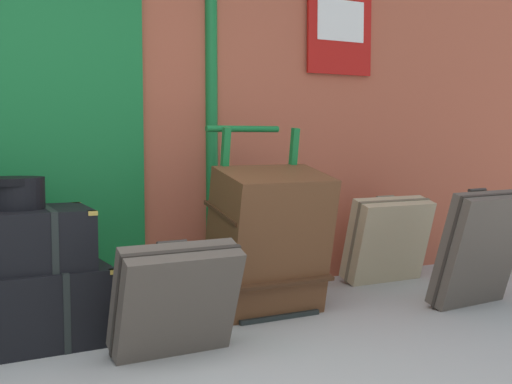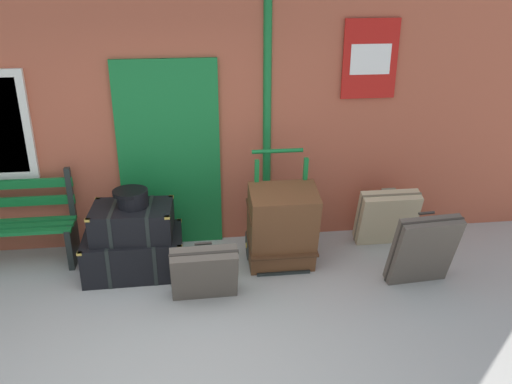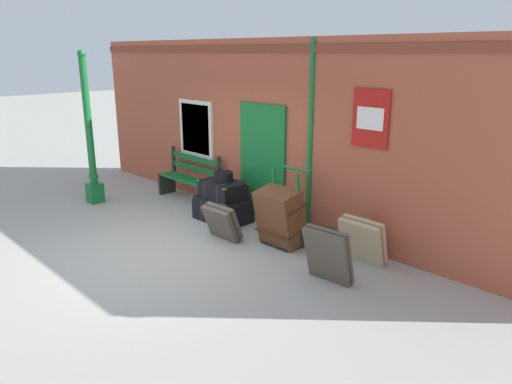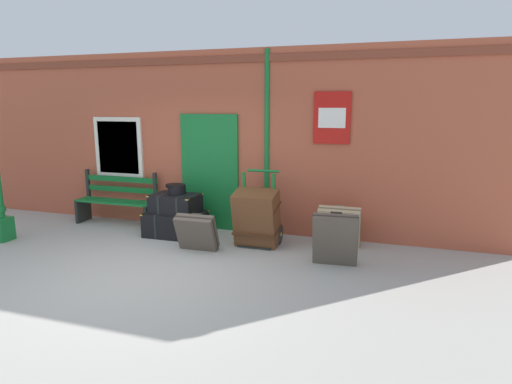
{
  "view_description": "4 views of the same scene",
  "coord_description": "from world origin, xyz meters",
  "px_view_note": "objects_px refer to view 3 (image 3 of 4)",
  "views": [
    {
      "loc": [
        -0.85,
        -1.89,
        1.11
      ],
      "look_at": [
        1.17,
        1.9,
        0.77
      ],
      "focal_mm": 45.78,
      "sensor_mm": 36.0,
      "label": 1
    },
    {
      "loc": [
        0.27,
        -3.21,
        2.96
      ],
      "look_at": [
        0.89,
        1.74,
        0.87
      ],
      "focal_mm": 37.75,
      "sensor_mm": 36.0,
      "label": 2
    },
    {
      "loc": [
        5.98,
        -3.6,
        2.98
      ],
      "look_at": [
        0.63,
        1.67,
        0.78
      ],
      "focal_mm": 33.79,
      "sensor_mm": 36.0,
      "label": 3
    },
    {
      "loc": [
        3.16,
        -4.61,
        2.25
      ],
      "look_at": [
        1.11,
        1.81,
        0.87
      ],
      "focal_mm": 29.84,
      "sensor_mm": 36.0,
      "label": 4
    }
  ],
  "objects_px": {
    "steamer_trunk_middle": "(223,190)",
    "suitcase_slate": "(222,222)",
    "steamer_trunk_base": "(223,209)",
    "round_hatbox": "(224,176)",
    "platform_bench": "(190,179)",
    "suitcase_olive": "(328,255)",
    "large_brown_trunk": "(280,217)",
    "lamp_post": "(91,147)",
    "suitcase_brown": "(363,240)",
    "porters_trolley": "(287,226)"
  },
  "relations": [
    {
      "from": "steamer_trunk_middle",
      "to": "suitcase_slate",
      "type": "xyz_separation_m",
      "value": [
        0.69,
        -0.62,
        -0.28
      ]
    },
    {
      "from": "steamer_trunk_base",
      "to": "round_hatbox",
      "type": "bearing_deg",
      "value": 29.87
    },
    {
      "from": "platform_bench",
      "to": "suitcase_olive",
      "type": "height_order",
      "value": "platform_bench"
    },
    {
      "from": "platform_bench",
      "to": "large_brown_trunk",
      "type": "xyz_separation_m",
      "value": [
        2.96,
        -0.47,
        0.03
      ]
    },
    {
      "from": "lamp_post",
      "to": "suitcase_brown",
      "type": "distance_m",
      "value": 5.71
    },
    {
      "from": "lamp_post",
      "to": "suitcase_brown",
      "type": "bearing_deg",
      "value": 14.39
    },
    {
      "from": "lamp_post",
      "to": "steamer_trunk_middle",
      "type": "distance_m",
      "value": 2.97
    },
    {
      "from": "steamer_trunk_middle",
      "to": "large_brown_trunk",
      "type": "distance_m",
      "value": 1.53
    },
    {
      "from": "steamer_trunk_middle",
      "to": "suitcase_olive",
      "type": "relative_size",
      "value": 1.05
    },
    {
      "from": "steamer_trunk_middle",
      "to": "large_brown_trunk",
      "type": "xyz_separation_m",
      "value": [
        1.52,
        -0.12,
        -0.1
      ]
    },
    {
      "from": "steamer_trunk_middle",
      "to": "porters_trolley",
      "type": "relative_size",
      "value": 0.69
    },
    {
      "from": "platform_bench",
      "to": "steamer_trunk_middle",
      "type": "bearing_deg",
      "value": -13.67
    },
    {
      "from": "platform_bench",
      "to": "suitcase_brown",
      "type": "height_order",
      "value": "platform_bench"
    },
    {
      "from": "large_brown_trunk",
      "to": "suitcase_slate",
      "type": "height_order",
      "value": "large_brown_trunk"
    },
    {
      "from": "round_hatbox",
      "to": "steamer_trunk_base",
      "type": "bearing_deg",
      "value": -150.13
    },
    {
      "from": "large_brown_trunk",
      "to": "steamer_trunk_base",
      "type": "bearing_deg",
      "value": 175.34
    },
    {
      "from": "suitcase_olive",
      "to": "suitcase_brown",
      "type": "bearing_deg",
      "value": 93.03
    },
    {
      "from": "platform_bench",
      "to": "steamer_trunk_middle",
      "type": "relative_size",
      "value": 1.92
    },
    {
      "from": "steamer_trunk_middle",
      "to": "round_hatbox",
      "type": "height_order",
      "value": "round_hatbox"
    },
    {
      "from": "steamer_trunk_base",
      "to": "lamp_post",
      "type": "bearing_deg",
      "value": -156.75
    },
    {
      "from": "suitcase_slate",
      "to": "platform_bench",
      "type": "bearing_deg",
      "value": 155.54
    },
    {
      "from": "large_brown_trunk",
      "to": "suitcase_olive",
      "type": "height_order",
      "value": "large_brown_trunk"
    },
    {
      "from": "steamer_trunk_middle",
      "to": "suitcase_slate",
      "type": "height_order",
      "value": "steamer_trunk_middle"
    },
    {
      "from": "lamp_post",
      "to": "steamer_trunk_base",
      "type": "height_order",
      "value": "lamp_post"
    },
    {
      "from": "suitcase_olive",
      "to": "suitcase_slate",
      "type": "height_order",
      "value": "suitcase_olive"
    },
    {
      "from": "platform_bench",
      "to": "suitcase_olive",
      "type": "distance_m",
      "value": 4.39
    },
    {
      "from": "suitcase_olive",
      "to": "lamp_post",
      "type": "bearing_deg",
      "value": -174.58
    },
    {
      "from": "round_hatbox",
      "to": "porters_trolley",
      "type": "height_order",
      "value": "porters_trolley"
    },
    {
      "from": "platform_bench",
      "to": "suitcase_olive",
      "type": "relative_size",
      "value": 2.02
    },
    {
      "from": "suitcase_brown",
      "to": "suitcase_olive",
      "type": "height_order",
      "value": "suitcase_olive"
    },
    {
      "from": "porters_trolley",
      "to": "large_brown_trunk",
      "type": "distance_m",
      "value": 0.27
    },
    {
      "from": "suitcase_brown",
      "to": "porters_trolley",
      "type": "bearing_deg",
      "value": -170.53
    },
    {
      "from": "steamer_trunk_base",
      "to": "suitcase_brown",
      "type": "distance_m",
      "value": 2.82
    },
    {
      "from": "lamp_post",
      "to": "suitcase_slate",
      "type": "relative_size",
      "value": 4.72
    },
    {
      "from": "steamer_trunk_middle",
      "to": "suitcase_brown",
      "type": "distance_m",
      "value": 2.81
    },
    {
      "from": "round_hatbox",
      "to": "steamer_trunk_middle",
      "type": "bearing_deg",
      "value": -119.02
    },
    {
      "from": "suitcase_brown",
      "to": "suitcase_slate",
      "type": "bearing_deg",
      "value": -157.11
    },
    {
      "from": "platform_bench",
      "to": "steamer_trunk_base",
      "type": "bearing_deg",
      "value": -13.58
    },
    {
      "from": "steamer_trunk_base",
      "to": "suitcase_olive",
      "type": "distance_m",
      "value": 2.93
    },
    {
      "from": "suitcase_olive",
      "to": "steamer_trunk_middle",
      "type": "bearing_deg",
      "value": 167.76
    },
    {
      "from": "lamp_post",
      "to": "suitcase_slate",
      "type": "height_order",
      "value": "lamp_post"
    },
    {
      "from": "platform_bench",
      "to": "suitcase_olive",
      "type": "bearing_deg",
      "value": -12.72
    },
    {
      "from": "steamer_trunk_middle",
      "to": "round_hatbox",
      "type": "bearing_deg",
      "value": 60.98
    },
    {
      "from": "steamer_trunk_base",
      "to": "steamer_trunk_middle",
      "type": "xyz_separation_m",
      "value": [
        0.02,
        -0.01,
        0.37
      ]
    },
    {
      "from": "steamer_trunk_base",
      "to": "porters_trolley",
      "type": "relative_size",
      "value": 0.84
    },
    {
      "from": "porters_trolley",
      "to": "suitcase_slate",
      "type": "bearing_deg",
      "value": -140.78
    },
    {
      "from": "platform_bench",
      "to": "suitcase_slate",
      "type": "distance_m",
      "value": 2.35
    },
    {
      "from": "lamp_post",
      "to": "large_brown_trunk",
      "type": "xyz_separation_m",
      "value": [
        4.2,
        1.02,
        -0.67
      ]
    },
    {
      "from": "lamp_post",
      "to": "round_hatbox",
      "type": "relative_size",
      "value": 8.63
    },
    {
      "from": "round_hatbox",
      "to": "suitcase_olive",
      "type": "bearing_deg",
      "value": -12.77
    }
  ]
}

